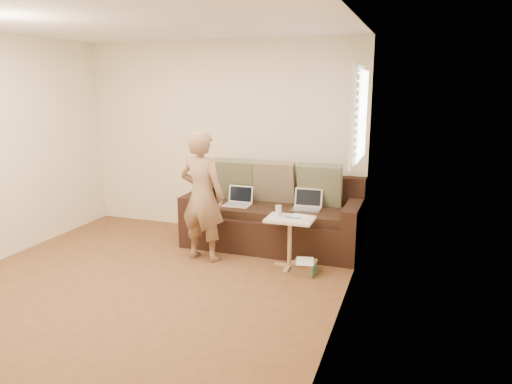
# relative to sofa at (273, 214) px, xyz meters

# --- Properties ---
(floor) EXTENTS (4.50, 4.50, 0.00)m
(floor) POSITION_rel_sofa_xyz_m (-0.90, -1.77, -0.42)
(floor) COLOR brown
(floor) RESTS_ON ground
(ceiling) EXTENTS (4.50, 4.50, 0.00)m
(ceiling) POSITION_rel_sofa_xyz_m (-0.90, -1.77, 2.18)
(ceiling) COLOR white
(ceiling) RESTS_ON wall_back
(wall_back) EXTENTS (4.00, 0.00, 4.00)m
(wall_back) POSITION_rel_sofa_xyz_m (-0.90, 0.48, 0.87)
(wall_back) COLOR beige
(wall_back) RESTS_ON ground
(wall_right) EXTENTS (0.00, 4.50, 4.50)m
(wall_right) POSITION_rel_sofa_xyz_m (1.10, -1.77, 0.87)
(wall_right) COLOR beige
(wall_right) RESTS_ON ground
(window_blinds) EXTENTS (0.12, 0.88, 1.08)m
(window_blinds) POSITION_rel_sofa_xyz_m (1.05, -0.27, 1.28)
(window_blinds) COLOR white
(window_blinds) RESTS_ON wall_right
(sofa) EXTENTS (2.20, 0.95, 0.85)m
(sofa) POSITION_rel_sofa_xyz_m (0.00, 0.00, 0.00)
(sofa) COLOR black
(sofa) RESTS_ON ground
(pillow_left) EXTENTS (0.55, 0.29, 0.57)m
(pillow_left) POSITION_rel_sofa_xyz_m (-0.60, 0.21, 0.37)
(pillow_left) COLOR #535841
(pillow_left) RESTS_ON sofa
(pillow_mid) EXTENTS (0.55, 0.27, 0.57)m
(pillow_mid) POSITION_rel_sofa_xyz_m (-0.05, 0.21, 0.37)
(pillow_mid) COLOR #736352
(pillow_mid) RESTS_ON sofa
(pillow_right) EXTENTS (0.55, 0.28, 0.57)m
(pillow_right) POSITION_rel_sofa_xyz_m (0.55, 0.19, 0.37)
(pillow_right) COLOR #535841
(pillow_right) RESTS_ON sofa
(laptop_silver) EXTENTS (0.36, 0.27, 0.23)m
(laptop_silver) POSITION_rel_sofa_xyz_m (0.44, -0.05, 0.10)
(laptop_silver) COLOR #B7BABC
(laptop_silver) RESTS_ON sofa
(laptop_white) EXTENTS (0.33, 0.24, 0.24)m
(laptop_white) POSITION_rel_sofa_xyz_m (-0.44, -0.11, 0.10)
(laptop_white) COLOR white
(laptop_white) RESTS_ON sofa
(person) EXTENTS (0.60, 0.44, 1.53)m
(person) POSITION_rel_sofa_xyz_m (-0.64, -0.73, 0.34)
(person) COLOR brown
(person) RESTS_ON ground
(side_table) EXTENTS (0.52, 0.37, 0.57)m
(side_table) POSITION_rel_sofa_xyz_m (0.39, -0.62, -0.14)
(side_table) COLOR silver
(side_table) RESTS_ON ground
(drinking_glass) EXTENTS (0.07, 0.07, 0.12)m
(drinking_glass) POSITION_rel_sofa_xyz_m (0.24, -0.58, 0.21)
(drinking_glass) COLOR silver
(drinking_glass) RESTS_ON side_table
(scissors) EXTENTS (0.20, 0.13, 0.02)m
(scissors) POSITION_rel_sofa_xyz_m (0.43, -0.64, 0.16)
(scissors) COLOR silver
(scissors) RESTS_ON side_table
(paper_on_table) EXTENTS (0.25, 0.33, 0.00)m
(paper_on_table) POSITION_rel_sofa_xyz_m (0.47, -0.58, 0.15)
(paper_on_table) COLOR white
(paper_on_table) RESTS_ON side_table
(striped_box) EXTENTS (0.24, 0.24, 0.15)m
(striped_box) POSITION_rel_sofa_xyz_m (0.60, -0.78, -0.35)
(striped_box) COLOR red
(striped_box) RESTS_ON ground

